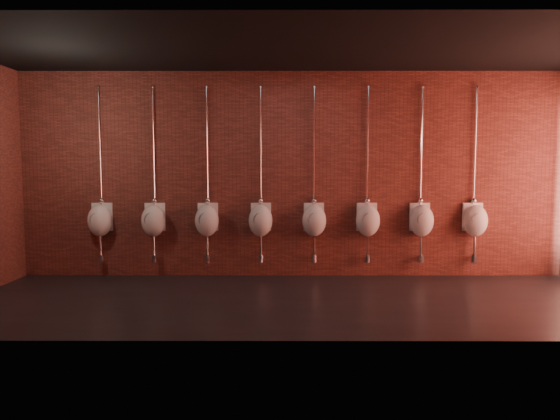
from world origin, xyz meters
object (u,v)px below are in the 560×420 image
at_px(urinal_0, 100,220).
at_px(urinal_1, 153,220).
at_px(urinal_2, 207,220).
at_px(urinal_5, 368,220).
at_px(urinal_3, 261,220).
at_px(urinal_7, 475,220).
at_px(urinal_4, 314,220).
at_px(urinal_6, 421,220).

bearing_deg(urinal_0, urinal_1, 0.00).
height_order(urinal_2, urinal_5, same).
bearing_deg(urinal_3, urinal_5, 0.00).
bearing_deg(urinal_1, urinal_7, 0.00).
bearing_deg(urinal_5, urinal_7, 0.00).
distance_m(urinal_4, urinal_7, 2.50).
height_order(urinal_1, urinal_7, same).
bearing_deg(urinal_2, urinal_5, 0.00).
xyz_separation_m(urinal_0, urinal_2, (1.67, 0.00, 0.00)).
distance_m(urinal_2, urinal_7, 4.17).
relative_size(urinal_2, urinal_7, 1.00).
height_order(urinal_5, urinal_7, same).
bearing_deg(urinal_5, urinal_3, 180.00).
bearing_deg(urinal_6, urinal_4, 180.00).
height_order(urinal_2, urinal_4, same).
bearing_deg(urinal_4, urinal_2, 180.00).
relative_size(urinal_0, urinal_6, 1.00).
relative_size(urinal_2, urinal_5, 1.00).
bearing_deg(urinal_1, urinal_3, 0.00).
relative_size(urinal_2, urinal_3, 1.00).
distance_m(urinal_5, urinal_7, 1.67).
bearing_deg(urinal_0, urinal_7, 0.00).
bearing_deg(urinal_6, urinal_1, 180.00).
bearing_deg(urinal_7, urinal_0, 180.00).
height_order(urinal_4, urinal_7, same).
relative_size(urinal_4, urinal_6, 1.00).
distance_m(urinal_3, urinal_4, 0.83).
bearing_deg(urinal_6, urinal_0, 180.00).
distance_m(urinal_1, urinal_5, 3.33).
bearing_deg(urinal_3, urinal_4, 0.00).
distance_m(urinal_4, urinal_6, 1.67).
bearing_deg(urinal_2, urinal_3, 0.00).
bearing_deg(urinal_1, urinal_6, 0.00).
height_order(urinal_0, urinal_3, same).
xyz_separation_m(urinal_6, urinal_7, (0.83, 0.00, 0.00)).
xyz_separation_m(urinal_1, urinal_4, (2.50, 0.00, 0.00)).
distance_m(urinal_0, urinal_4, 3.33).
bearing_deg(urinal_6, urinal_3, 180.00).
height_order(urinal_0, urinal_4, same).
xyz_separation_m(urinal_3, urinal_5, (1.67, 0.00, 0.00)).
height_order(urinal_1, urinal_6, same).
bearing_deg(urinal_3, urinal_1, 180.00).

